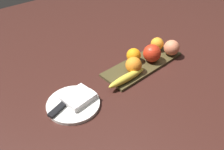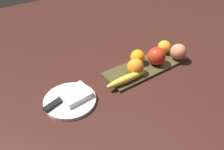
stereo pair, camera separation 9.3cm
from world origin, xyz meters
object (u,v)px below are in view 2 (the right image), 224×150
(orange_center, at_px, (138,57))
(peach, at_px, (178,52))
(dinner_plate, at_px, (70,100))
(orange_near_banana, at_px, (164,47))
(folded_napkin, at_px, (75,94))
(knife, at_px, (58,102))
(fruit_tray, at_px, (147,66))
(apple, at_px, (157,56))
(banana, at_px, (127,79))
(orange_near_apple, at_px, (136,67))

(orange_center, height_order, peach, peach)
(peach, distance_m, dinner_plate, 0.56)
(orange_near_banana, relative_size, folded_napkin, 0.59)
(orange_near_banana, xyz_separation_m, dinner_plate, (-0.54, -0.04, -0.04))
(peach, xyz_separation_m, dinner_plate, (-0.55, 0.04, -0.04))
(orange_near_banana, relative_size, knife, 0.36)
(fruit_tray, height_order, dinner_plate, same)
(orange_center, xyz_separation_m, peach, (0.18, -0.08, 0.00))
(apple, bearing_deg, orange_center, 141.42)
(fruit_tray, distance_m, peach, 0.17)
(banana, xyz_separation_m, orange_near_banana, (0.29, 0.08, 0.02))
(dinner_plate, bearing_deg, fruit_tray, 0.00)
(folded_napkin, bearing_deg, dinner_plate, -180.00)
(banana, height_order, orange_near_banana, orange_near_banana)
(folded_napkin, bearing_deg, knife, 172.92)
(fruit_tray, relative_size, orange_near_banana, 6.43)
(fruit_tray, height_order, banana, banana)
(banana, relative_size, orange_near_banana, 3.02)
(fruit_tray, distance_m, orange_near_apple, 0.10)
(apple, xyz_separation_m, dinner_plate, (-0.44, 0.01, -0.05))
(peach, height_order, dinner_plate, peach)
(orange_near_apple, distance_m, folded_napkin, 0.29)
(folded_napkin, bearing_deg, peach, -4.41)
(fruit_tray, height_order, orange_center, orange_center)
(orange_near_apple, bearing_deg, folded_napkin, 176.71)
(orange_near_apple, distance_m, dinner_plate, 0.31)
(orange_near_apple, height_order, orange_near_banana, orange_near_apple)
(orange_near_banana, relative_size, orange_center, 0.97)
(knife, bearing_deg, folded_napkin, -22.90)
(banana, height_order, knife, banana)
(orange_near_apple, relative_size, folded_napkin, 0.65)
(folded_napkin, relative_size, knife, 0.62)
(orange_near_banana, bearing_deg, fruit_tray, -166.12)
(apple, bearing_deg, dinner_plate, 178.28)
(apple, distance_m, orange_center, 0.09)
(banana, height_order, dinner_plate, banana)
(peach, bearing_deg, apple, 166.57)
(apple, relative_size, knife, 0.47)
(fruit_tray, bearing_deg, folded_napkin, 180.00)
(orange_center, distance_m, dinner_plate, 0.37)
(apple, relative_size, orange_near_banana, 1.28)
(dinner_plate, distance_m, folded_napkin, 0.03)
(fruit_tray, height_order, knife, knife)
(orange_near_banana, height_order, folded_napkin, orange_near_banana)
(banana, xyz_separation_m, knife, (-0.29, 0.05, -0.01))
(orange_near_apple, relative_size, peach, 0.96)
(fruit_tray, distance_m, orange_center, 0.06)
(orange_near_banana, height_order, knife, orange_near_banana)
(banana, bearing_deg, orange_near_apple, -156.62)
(orange_near_apple, height_order, folded_napkin, orange_near_apple)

